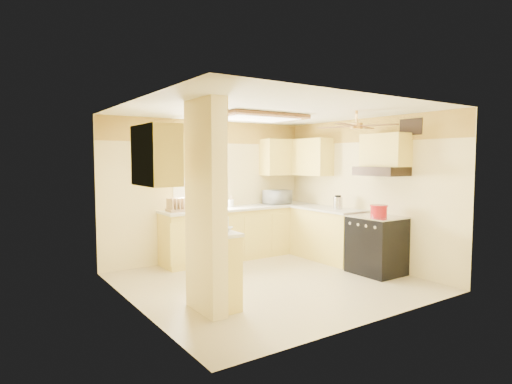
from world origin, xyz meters
TOP-DOWN VIEW (x-y plane):
  - floor at (0.00, 0.00)m, footprint 4.00×4.00m
  - ceiling at (0.00, 0.00)m, footprint 4.00×4.00m
  - wall_back at (0.00, 1.90)m, footprint 4.00×0.00m
  - wall_front at (0.00, -1.90)m, footprint 4.00×0.00m
  - wall_left at (-2.00, 0.00)m, footprint 0.00×3.80m
  - wall_right at (2.00, 0.00)m, footprint 0.00×3.80m
  - wallpaper_border at (0.00, 1.88)m, footprint 4.00×0.02m
  - partition_column at (-1.35, -0.55)m, footprint 0.20×0.70m
  - partition_ledge at (-1.13, -0.55)m, footprint 0.25×0.55m
  - ledge_top at (-1.13, -0.55)m, footprint 0.28×0.58m
  - lower_cabinets_back at (0.50, 1.60)m, footprint 3.00×0.60m
  - lower_cabinets_right at (1.70, 0.60)m, footprint 0.60×1.40m
  - countertop_back at (0.50, 1.59)m, footprint 3.04×0.64m
  - countertop_right at (1.69, 0.60)m, footprint 0.64×1.44m
  - dishwasher_panel at (-0.25, 1.29)m, footprint 0.58×0.02m
  - window at (-0.25, 1.89)m, footprint 0.92×0.02m
  - upper_cab_back_left at (-0.85, 1.72)m, footprint 0.60×0.35m
  - upper_cab_back_right at (1.55, 1.72)m, footprint 0.90×0.35m
  - upper_cab_right at (1.82, 1.25)m, footprint 0.35×1.00m
  - upper_cab_left_wall at (-1.82, -0.25)m, footprint 0.35×0.75m
  - upper_cab_over_stove at (1.82, -0.55)m, footprint 0.35×0.76m
  - stove at (1.67, -0.55)m, footprint 0.68×0.77m
  - range_hood at (1.74, -0.55)m, footprint 0.50×0.76m
  - poster_menu at (-1.24, -0.55)m, footprint 0.02×0.42m
  - poster_nashville at (-1.24, -0.55)m, footprint 0.02×0.42m
  - ceiling_light_panel at (0.10, 0.50)m, footprint 1.35×0.95m
  - ceiling_fan at (1.00, -0.70)m, footprint 1.15×1.15m
  - vent_grate at (1.98, -0.90)m, footprint 0.02×0.40m
  - microwave at (1.34, 1.63)m, footprint 0.49×0.34m
  - bowl at (-1.10, -0.54)m, footprint 0.25×0.25m
  - dutch_oven at (1.65, -0.60)m, footprint 0.27×0.27m
  - kettle at (1.69, 0.34)m, footprint 0.16×0.16m
  - dish_rack at (-0.73, 1.60)m, footprint 0.39×0.29m
  - utensil_crock at (0.34, 1.70)m, footprint 0.10×0.10m

SIDE VIEW (x-z plane):
  - floor at x=0.00m, z-range 0.00..0.00m
  - dishwasher_panel at x=-0.25m, z-range 0.03..0.83m
  - partition_ledge at x=-1.13m, z-range 0.00..0.90m
  - lower_cabinets_back at x=0.50m, z-range 0.00..0.90m
  - lower_cabinets_right at x=1.70m, z-range 0.00..0.90m
  - stove at x=1.67m, z-range 0.00..0.92m
  - ledge_top at x=-1.13m, z-range 0.90..0.94m
  - countertop_back at x=0.50m, z-range 0.90..0.94m
  - countertop_right at x=1.69m, z-range 0.90..0.94m
  - bowl at x=-1.10m, z-range 0.94..0.99m
  - utensil_crock at x=0.34m, z-range 0.91..1.11m
  - dutch_oven at x=1.65m, z-range 0.92..1.10m
  - dish_rack at x=-0.73m, z-range 0.91..1.13m
  - kettle at x=1.69m, z-range 0.93..1.18m
  - microwave at x=1.34m, z-range 0.94..1.21m
  - poster_nashville at x=-1.24m, z-range 0.92..1.48m
  - wall_back at x=0.00m, z-range -0.75..3.25m
  - wall_front at x=0.00m, z-range -0.75..3.25m
  - wall_left at x=-2.00m, z-range -0.65..3.15m
  - wall_right at x=2.00m, z-range -0.65..3.15m
  - partition_column at x=-1.35m, z-range 0.00..2.50m
  - window at x=-0.25m, z-range 1.04..2.06m
  - range_hood at x=1.74m, z-range 1.55..1.69m
  - upper_cab_back_left at x=-0.85m, z-range 1.50..2.20m
  - upper_cab_back_right at x=1.55m, z-range 1.50..2.20m
  - upper_cab_right at x=1.82m, z-range 1.50..2.20m
  - upper_cab_left_wall at x=-1.82m, z-range 1.50..2.20m
  - poster_menu at x=-1.24m, z-range 1.57..2.14m
  - upper_cab_over_stove at x=1.82m, z-range 1.69..2.21m
  - ceiling_fan at x=1.00m, z-range 2.16..2.42m
  - wallpaper_border at x=0.00m, z-range 2.10..2.50m
  - vent_grate at x=1.98m, z-range 2.17..2.42m
  - ceiling_light_panel at x=0.10m, z-range 2.42..2.49m
  - ceiling at x=0.00m, z-range 2.50..2.50m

